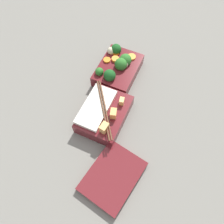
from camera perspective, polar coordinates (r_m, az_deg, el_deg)
ground_plane at (r=0.75m, az=-0.20°, el=4.41°), size 3.00×3.00×0.00m
bento_tray_vegetable at (r=0.78m, az=1.54°, el=11.41°), size 0.17×0.13×0.08m
bento_tray_rice at (r=0.68m, az=-2.19°, el=-0.39°), size 0.18×0.13×0.07m
bento_lid at (r=0.63m, az=0.19°, el=-16.44°), size 0.19×0.15×0.02m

